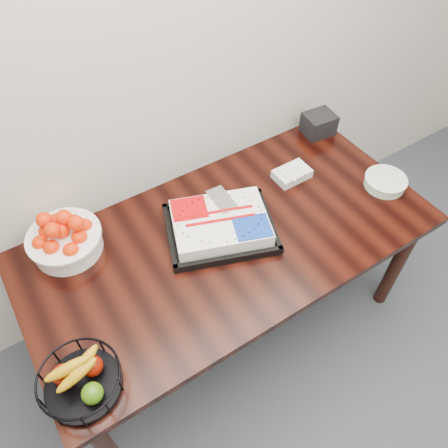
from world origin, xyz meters
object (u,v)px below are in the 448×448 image
cake_tray (220,225)px  table (229,248)px  fruit_basket (80,381)px  napkin_box (319,124)px  tangerine_bowl (64,237)px  plate_stack (385,182)px

cake_tray → table: bearing=-65.9°
fruit_basket → napkin_box: 1.70m
fruit_basket → tangerine_bowl: bearing=75.0°
fruit_basket → plate_stack: 1.58m
cake_tray → plate_stack: size_ratio=2.80×
tangerine_bowl → fruit_basket: bearing=-105.0°
fruit_basket → napkin_box: size_ratio=1.76×
fruit_basket → plate_stack: fruit_basket is taller
plate_stack → cake_tray: bearing=167.1°
tangerine_bowl → plate_stack: (1.42, -0.45, -0.06)m
table → plate_stack: bearing=-10.1°
table → plate_stack: size_ratio=8.98×
table → cake_tray: bearing=114.1°
tangerine_bowl → plate_stack: tangerine_bowl is taller
table → plate_stack: 0.82m
tangerine_bowl → napkin_box: 1.42m
table → fruit_basket: fruit_basket is taller
table → napkin_box: size_ratio=11.49×
cake_tray → fruit_basket: 0.83m
tangerine_bowl → table: bearing=-26.8°
table → plate_stack: plate_stack is taller
plate_stack → table: bearing=169.9°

